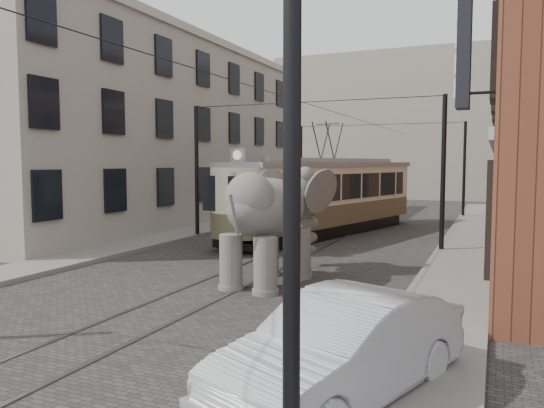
% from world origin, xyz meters
% --- Properties ---
extents(ground, '(120.00, 120.00, 0.00)m').
position_xyz_m(ground, '(0.00, 0.00, 0.00)').
color(ground, '#3E3B39').
extents(tram_rails, '(1.54, 80.00, 0.02)m').
position_xyz_m(tram_rails, '(0.00, 0.00, 0.01)').
color(tram_rails, slate).
rests_on(tram_rails, ground).
extents(sidewalk_right, '(2.00, 60.00, 0.15)m').
position_xyz_m(sidewalk_right, '(6.00, 0.00, 0.07)').
color(sidewalk_right, slate).
rests_on(sidewalk_right, ground).
extents(sidewalk_left, '(2.00, 60.00, 0.15)m').
position_xyz_m(sidewalk_left, '(-6.50, 0.00, 0.07)').
color(sidewalk_left, slate).
rests_on(sidewalk_left, ground).
extents(stucco_building, '(7.00, 24.00, 10.00)m').
position_xyz_m(stucco_building, '(-11.00, 10.00, 5.00)').
color(stucco_building, gray).
rests_on(stucco_building, ground).
extents(distant_block, '(28.00, 10.00, 14.00)m').
position_xyz_m(distant_block, '(0.00, 40.00, 7.00)').
color(distant_block, gray).
rests_on(distant_block, ground).
extents(catenary, '(11.00, 30.20, 6.00)m').
position_xyz_m(catenary, '(-0.20, 5.00, 3.00)').
color(catenary, black).
rests_on(catenary, ground).
extents(tram, '(6.08, 13.69, 5.33)m').
position_xyz_m(tram, '(-0.39, 9.34, 2.66)').
color(tram, beige).
rests_on(tram, ground).
extents(elephant, '(3.52, 5.74, 3.35)m').
position_xyz_m(elephant, '(1.13, -1.31, 1.68)').
color(elephant, '#66645E').
rests_on(elephant, ground).
extents(parked_car, '(3.10, 4.93, 1.53)m').
position_xyz_m(parked_car, '(5.10, -7.64, 0.77)').
color(parked_car, '#A8A8AC').
rests_on(parked_car, ground).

